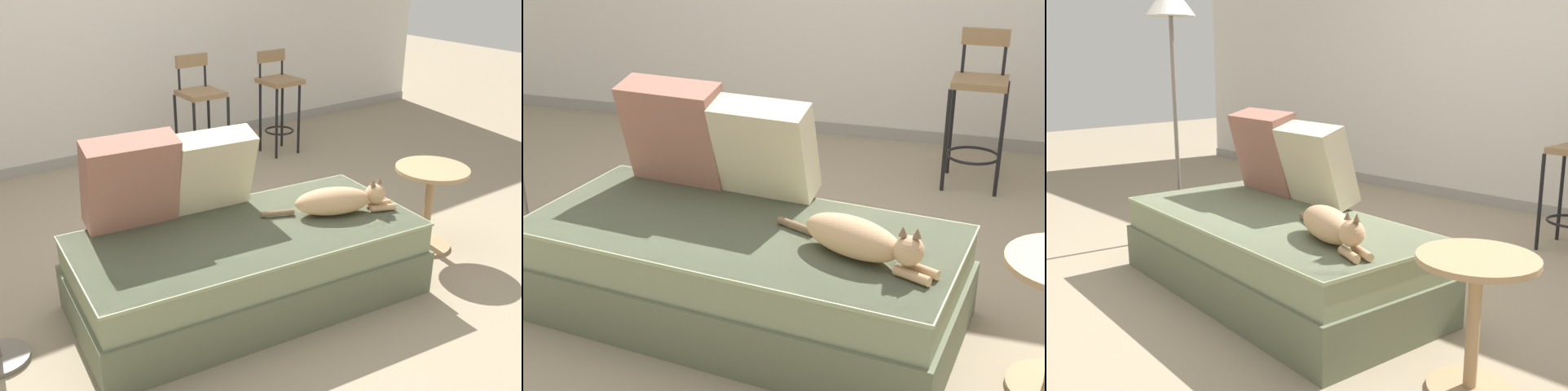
# 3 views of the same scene
# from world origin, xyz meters

# --- Properties ---
(ground_plane) EXTENTS (16.00, 16.00, 0.00)m
(ground_plane) POSITION_xyz_m (0.00, 0.00, 0.00)
(ground_plane) COLOR gray
(ground_plane) RESTS_ON ground
(wall_back_panel) EXTENTS (8.00, 0.10, 2.60)m
(wall_back_panel) POSITION_xyz_m (0.00, 2.25, 1.30)
(wall_back_panel) COLOR silver
(wall_back_panel) RESTS_ON ground
(wall_baseboard_trim) EXTENTS (8.00, 0.02, 0.09)m
(wall_baseboard_trim) POSITION_xyz_m (0.00, 2.20, 0.04)
(wall_baseboard_trim) COLOR gray
(wall_baseboard_trim) RESTS_ON ground
(couch) EXTENTS (1.89, 1.04, 0.42)m
(couch) POSITION_xyz_m (0.00, -0.40, 0.21)
(couch) COLOR #636B50
(couch) RESTS_ON ground
(throw_pillow_corner) EXTENTS (0.50, 0.33, 0.50)m
(throw_pillow_corner) POSITION_xyz_m (-0.46, -0.02, 0.67)
(throw_pillow_corner) COLOR #936051
(throw_pillow_corner) RESTS_ON couch
(throw_pillow_middle) EXTENTS (0.46, 0.33, 0.46)m
(throw_pillow_middle) POSITION_xyz_m (-0.01, -0.07, 0.65)
(throw_pillow_middle) COLOR beige
(throw_pillow_middle) RESTS_ON couch
(cat) EXTENTS (0.70, 0.37, 0.19)m
(cat) POSITION_xyz_m (0.51, -0.51, 0.49)
(cat) COLOR tan
(cat) RESTS_ON couch
(bar_stool_near_window) EXTENTS (0.34, 0.34, 0.94)m
(bar_stool_near_window) POSITION_xyz_m (0.81, 1.48, 0.51)
(bar_stool_near_window) COLOR black
(bar_stool_near_window) RESTS_ON ground
(bar_stool_by_doorway) EXTENTS (0.32, 0.32, 0.90)m
(bar_stool_by_doorway) POSITION_xyz_m (1.60, 1.48, 0.54)
(bar_stool_by_doorway) COLOR black
(bar_stool_by_doorway) RESTS_ON ground
(side_table) EXTENTS (0.44, 0.44, 0.53)m
(side_table) POSITION_xyz_m (1.25, -0.53, 0.35)
(side_table) COLOR tan
(side_table) RESTS_ON ground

